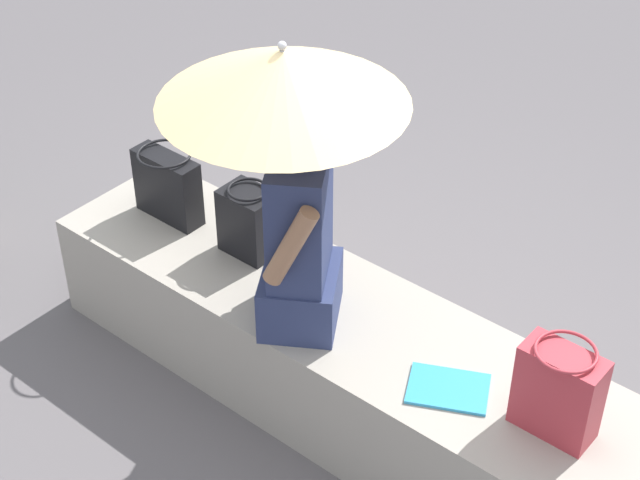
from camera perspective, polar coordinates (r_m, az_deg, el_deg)
ground_plane at (r=4.25m, az=0.99°, el=-8.93°), size 14.00×14.00×0.00m
stone_bench at (r=4.08m, az=1.02°, el=-6.54°), size 2.61×0.63×0.48m
person_seated at (r=3.65m, az=-1.14°, el=0.30°), size 0.42×0.50×0.90m
parasol at (r=3.29m, az=-2.08°, el=9.04°), size 0.84×0.84×1.15m
handbag_black at (r=4.14m, az=-3.96°, el=1.08°), size 0.22×0.17×0.31m
tote_bag_canvas at (r=4.37m, az=-8.49°, el=3.05°), size 0.32×0.23×0.32m
shoulder_bag_spare at (r=3.44m, az=13.15°, el=-8.19°), size 0.27×0.20×0.35m
magazine at (r=3.63m, az=7.16°, el=-8.22°), size 0.34×0.30×0.01m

